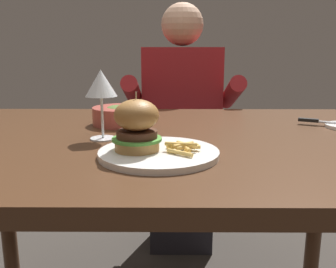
% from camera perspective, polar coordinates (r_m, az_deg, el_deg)
% --- Properties ---
extents(dining_table, '(1.37, 0.94, 0.74)m').
position_cam_1_polar(dining_table, '(1.04, -1.81, -4.63)').
color(dining_table, '#472B19').
rests_on(dining_table, ground).
extents(main_plate, '(0.27, 0.27, 0.01)m').
position_cam_1_polar(main_plate, '(0.82, -1.41, -2.97)').
color(main_plate, white).
rests_on(main_plate, dining_table).
extents(burger_sandwich, '(0.11, 0.11, 0.13)m').
position_cam_1_polar(burger_sandwich, '(0.81, -4.79, 1.37)').
color(burger_sandwich, '#B78447').
rests_on(burger_sandwich, main_plate).
extents(fries_pile, '(0.08, 0.11, 0.02)m').
position_cam_1_polar(fries_pile, '(0.82, 2.38, -1.95)').
color(fries_pile, '#E0B251').
rests_on(fries_pile, main_plate).
extents(wine_glass, '(0.08, 0.08, 0.18)m').
position_cam_1_polar(wine_glass, '(0.98, -10.16, 7.27)').
color(wine_glass, silver).
rests_on(wine_glass, dining_table).
extents(table_knife, '(0.21, 0.11, 0.01)m').
position_cam_1_polar(table_knife, '(1.25, 23.37, 1.68)').
color(table_knife, silver).
rests_on(table_knife, bread_plate).
extents(soup_bowl, '(0.18, 0.18, 0.06)m').
position_cam_1_polar(soup_bowl, '(1.18, -7.21, 2.91)').
color(soup_bowl, '#B24C42').
rests_on(soup_bowl, dining_table).
extents(diner_person, '(0.51, 0.36, 1.18)m').
position_cam_1_polar(diner_person, '(1.79, 2.07, -0.39)').
color(diner_person, '#282833').
rests_on(diner_person, ground).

